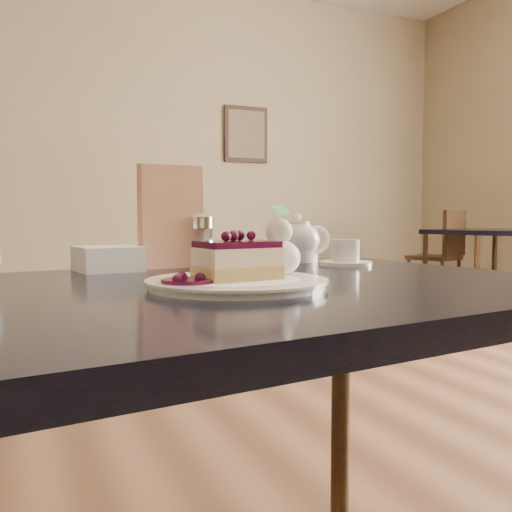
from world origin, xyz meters
name	(u,v)px	position (x,y,z in m)	size (l,w,h in m)	color
main_table	(222,332)	(-0.04, 0.43, 0.61)	(1.20, 0.89, 0.69)	black
dessert_plate	(237,284)	(-0.04, 0.39, 0.69)	(0.25, 0.25, 0.01)	white
cheesecake_slice	(237,261)	(-0.04, 0.39, 0.72)	(0.12, 0.09, 0.05)	#E5BE54
whipped_cream	(279,258)	(0.04, 0.41, 0.73)	(0.06, 0.06, 0.06)	white
berry_sauce	(188,281)	(-0.11, 0.37, 0.70)	(0.07, 0.07, 0.01)	black
tea_set	(307,245)	(0.26, 0.75, 0.72)	(0.20, 0.23, 0.10)	white
menu_card	(171,217)	(-0.04, 0.73, 0.79)	(0.13, 0.03, 0.20)	#D0AD86
sugar_shaker	(200,241)	(0.02, 0.74, 0.74)	(0.05, 0.05, 0.10)	white
napkin_stack	(108,259)	(-0.17, 0.72, 0.71)	(0.11, 0.11, 0.05)	white
bg_table_far_right	(485,305)	(3.20, 3.18, 0.06)	(1.12, 1.65, 1.10)	black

